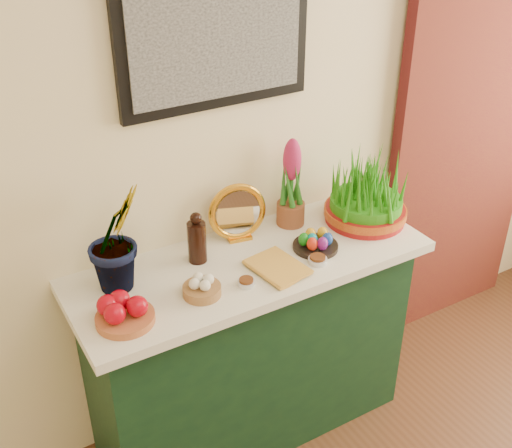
# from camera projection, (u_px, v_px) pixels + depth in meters

# --- Properties ---
(sideboard) EXTENTS (1.30, 0.45, 0.85)m
(sideboard) POSITION_uv_depth(u_px,v_px,m) (250.00, 351.00, 2.69)
(sideboard) COLOR #13351A
(sideboard) RESTS_ON ground
(tablecloth) EXTENTS (1.40, 0.55, 0.04)m
(tablecloth) POSITION_uv_depth(u_px,v_px,m) (249.00, 263.00, 2.46)
(tablecloth) COLOR silver
(tablecloth) RESTS_ON sideboard
(hyacinth_green) EXTENTS (0.32, 0.30, 0.52)m
(hyacinth_green) POSITION_uv_depth(u_px,v_px,m) (115.00, 222.00, 2.18)
(hyacinth_green) COLOR #277221
(hyacinth_green) RESTS_ON tablecloth
(apple_bowl) EXTENTS (0.21, 0.21, 0.10)m
(apple_bowl) POSITION_uv_depth(u_px,v_px,m) (124.00, 312.00, 2.11)
(apple_bowl) COLOR #AB5930
(apple_bowl) RESTS_ON tablecloth
(garlic_basket) EXTENTS (0.17, 0.17, 0.08)m
(garlic_basket) POSITION_uv_depth(u_px,v_px,m) (202.00, 287.00, 2.24)
(garlic_basket) COLOR #95623C
(garlic_basket) RESTS_ON tablecloth
(vinegar_cruet) EXTENTS (0.07, 0.07, 0.21)m
(vinegar_cruet) POSITION_uv_depth(u_px,v_px,m) (197.00, 240.00, 2.40)
(vinegar_cruet) COLOR black
(vinegar_cruet) RESTS_ON tablecloth
(mirror) EXTENTS (0.24, 0.09, 0.24)m
(mirror) POSITION_uv_depth(u_px,v_px,m) (237.00, 213.00, 2.53)
(mirror) COLOR gold
(mirror) RESTS_ON tablecloth
(book) EXTENTS (0.18, 0.24, 0.03)m
(book) POSITION_uv_depth(u_px,v_px,m) (260.00, 275.00, 2.33)
(book) COLOR gold
(book) RESTS_ON tablecloth
(spice_dish_left) EXTENTS (0.06, 0.06, 0.03)m
(spice_dish_left) POSITION_uv_depth(u_px,v_px,m) (246.00, 282.00, 2.30)
(spice_dish_left) COLOR silver
(spice_dish_left) RESTS_ON tablecloth
(spice_dish_right) EXTENTS (0.07, 0.07, 0.03)m
(spice_dish_right) POSITION_uv_depth(u_px,v_px,m) (318.00, 260.00, 2.42)
(spice_dish_right) COLOR silver
(spice_dish_right) RESTS_ON tablecloth
(egg_plate) EXTENTS (0.23, 0.23, 0.07)m
(egg_plate) POSITION_uv_depth(u_px,v_px,m) (316.00, 242.00, 2.50)
(egg_plate) COLOR black
(egg_plate) RESTS_ON tablecloth
(hyacinth_pink) EXTENTS (0.12, 0.12, 0.38)m
(hyacinth_pink) POSITION_uv_depth(u_px,v_px,m) (291.00, 187.00, 2.60)
(hyacinth_pink) COLOR brown
(hyacinth_pink) RESTS_ON tablecloth
(wheatgrass_sabzeh) EXTENTS (0.35, 0.35, 0.28)m
(wheatgrass_sabzeh) POSITION_uv_depth(u_px,v_px,m) (367.00, 194.00, 2.64)
(wheatgrass_sabzeh) COLOR maroon
(wheatgrass_sabzeh) RESTS_ON tablecloth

